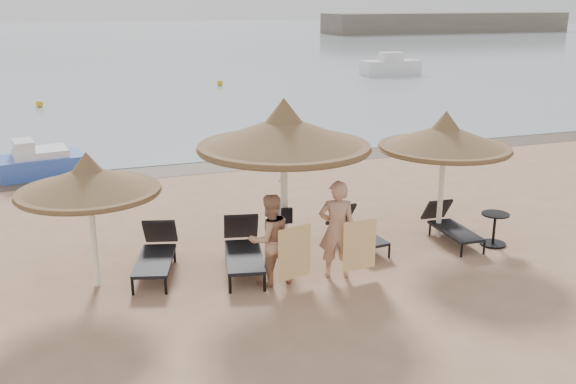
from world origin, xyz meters
The scene contains 20 objects.
ground centered at (0.00, 0.00, 0.00)m, with size 160.00×160.00×0.00m, color tan.
sea centered at (0.00, 80.00, 0.01)m, with size 200.00×140.00×0.03m, color #8394A0.
wet_sand_strip centered at (0.00, 9.40, 0.00)m, with size 200.00×1.60×0.01m, color brown.
palapa_left centered at (-3.27, 1.60, 1.99)m, with size 2.52×2.52×2.50m.
palapa_center centered at (0.29, 1.44, 2.61)m, with size 3.30×3.30×3.27m.
palapa_right centered at (3.97, 1.71, 2.22)m, with size 2.81×2.81×2.78m.
lounger_far_left centered at (-2.14, 1.89, 0.39)m, with size 1.14×2.03×0.86m.
lounger_near_left centered at (-0.54, 1.49, 0.41)m, with size 1.10×2.15×0.92m.
lounger_near_right centered at (2.01, 1.86, 0.35)m, with size 0.75×1.77×0.77m.
lounger_far_right centered at (4.07, 1.43, 0.35)m, with size 0.66×1.76×0.78m.
side_table centered at (4.79, 0.88, 0.33)m, with size 0.58×0.58×0.70m.
person_left centered at (-0.27, 0.64, 0.99)m, with size 0.91×0.59×1.98m, color tan.
person_right centered at (1.00, 0.52, 1.09)m, with size 1.00×0.65×2.17m, color tan.
towel_left centered at (0.08, 0.29, 0.68)m, with size 0.69×0.20×0.99m.
towel_right centered at (1.35, 0.27, 0.67)m, with size 0.69×0.07×0.97m.
bag_patterned centered at (0.29, 1.62, 1.09)m, with size 0.27×0.14×0.33m.
bag_dark centered at (0.29, 1.28, 1.04)m, with size 0.22×0.10×0.31m.
pedal_boat centered at (-4.33, 10.06, 0.41)m, with size 2.54×1.72×1.10m.
buoy_left centered at (-4.55, 23.37, 0.18)m, with size 0.35×0.35×0.35m, color gold.
buoy_mid centered at (5.57, 28.31, 0.18)m, with size 0.37×0.37×0.37m, color gold.
Camera 1 is at (-3.59, -9.66, 5.00)m, focal length 40.00 mm.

